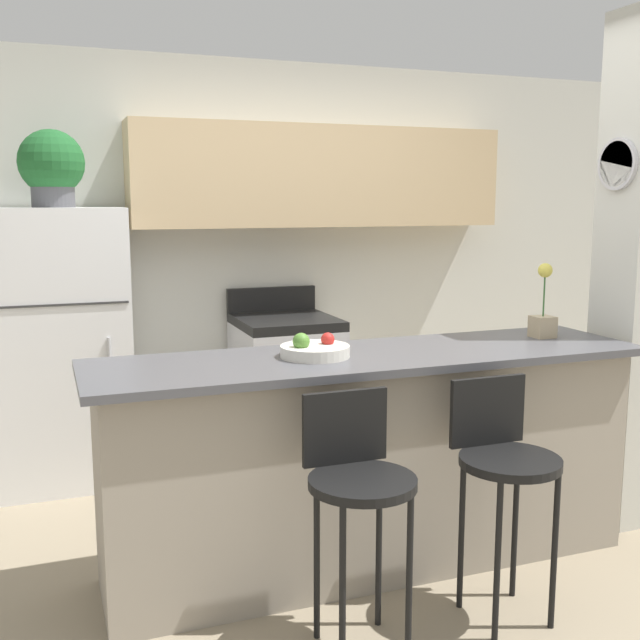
{
  "coord_description": "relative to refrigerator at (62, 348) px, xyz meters",
  "views": [
    {
      "loc": [
        -1.35,
        -2.94,
        1.65
      ],
      "look_at": [
        0.0,
        0.67,
        1.03
      ],
      "focal_mm": 42.0,
      "sensor_mm": 36.0,
      "label": 1
    }
  ],
  "objects": [
    {
      "name": "ground_plane",
      "position": [
        1.26,
        -1.57,
        -0.8
      ],
      "size": [
        14.0,
        14.0,
        0.0
      ],
      "primitive_type": "plane",
      "color": "gray"
    },
    {
      "name": "wall_back",
      "position": [
        1.42,
        0.29,
        0.67
      ],
      "size": [
        5.6,
        0.38,
        2.55
      ],
      "color": "silver",
      "rests_on": "ground_plane"
    },
    {
      "name": "counter_bar",
      "position": [
        1.26,
        -1.57,
        -0.31
      ],
      "size": [
        2.5,
        0.66,
        0.98
      ],
      "color": "gray",
      "rests_on": "ground_plane"
    },
    {
      "name": "refrigerator",
      "position": [
        0.0,
        0.0,
        0.0
      ],
      "size": [
        0.75,
        0.63,
        1.61
      ],
      "color": "white",
      "rests_on": "ground_plane"
    },
    {
      "name": "stove_range",
      "position": [
        1.36,
        -0.01,
        -0.34
      ],
      "size": [
        0.61,
        0.67,
        1.07
      ],
      "color": "silver",
      "rests_on": "ground_plane"
    },
    {
      "name": "bar_stool_left",
      "position": [
        0.95,
        -2.13,
        -0.17
      ],
      "size": [
        0.39,
        0.39,
        0.95
      ],
      "color": "black",
      "rests_on": "ground_plane"
    },
    {
      "name": "bar_stool_right",
      "position": [
        1.57,
        -2.13,
        -0.17
      ],
      "size": [
        0.39,
        0.39,
        0.95
      ],
      "color": "black",
      "rests_on": "ground_plane"
    },
    {
      "name": "potted_plant_on_fridge",
      "position": [
        -0.0,
        0.0,
        1.03
      ],
      "size": [
        0.36,
        0.36,
        0.43
      ],
      "color": "#4C4C51",
      "rests_on": "refrigerator"
    },
    {
      "name": "orchid_vase",
      "position": [
        2.21,
        -1.5,
        0.3
      ],
      "size": [
        0.1,
        0.1,
        0.37
      ],
      "color": "tan",
      "rests_on": "counter_bar"
    },
    {
      "name": "fruit_bowl",
      "position": [
        1.0,
        -1.55,
        0.21
      ],
      "size": [
        0.3,
        0.3,
        0.11
      ],
      "color": "silver",
      "rests_on": "counter_bar"
    },
    {
      "name": "trash_bin",
      "position": [
        0.6,
        -0.2,
        -0.61
      ],
      "size": [
        0.28,
        0.28,
        0.38
      ],
      "color": "black",
      "rests_on": "ground_plane"
    }
  ]
}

